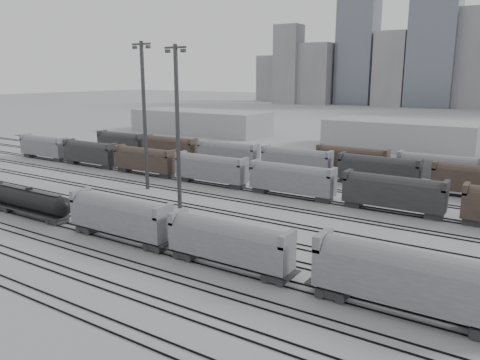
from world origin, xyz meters
The scene contains 13 objects.
ground centered at (0.00, 0.00, 0.00)m, with size 900.00×900.00×0.00m, color #A9A9AD.
tracks centered at (0.00, 17.50, 0.08)m, with size 220.00×71.50×0.16m.
tank_car_b centered at (-18.86, 1.00, 2.45)m, with size 17.14×2.86×4.24m.
hopper_car_a centered at (-0.24, 1.00, 3.36)m, with size 15.19×3.02×5.43m.
hopper_car_b centered at (16.14, 1.00, 3.20)m, with size 14.49×2.88×5.18m.
hopper_car_c centered at (34.53, 1.00, 3.64)m, with size 16.46×3.27×5.89m.
light_mast_b centered at (-16.66, 22.88, 13.80)m, with size 4.16×0.67×26.01m.
light_mast_c centered at (-3.60, 16.41, 13.12)m, with size 3.96×0.63×24.73m.
bg_string_near centered at (8.00, 32.00, 2.80)m, with size 151.00×3.00×5.60m.
bg_string_mid centered at (18.00, 48.00, 2.80)m, with size 151.00×3.00×5.60m.
warehouse_left centered at (-60.00, 95.00, 4.00)m, with size 50.00×18.00×8.00m, color #AFAFB1.
warehouse_mid centered at (10.00, 95.00, 4.00)m, with size 40.00×18.00×8.00m, color #AFAFB1.
crane_left centered at (-28.74, 305.00, 57.39)m, with size 42.00×1.80×100.00m.
Camera 1 is at (42.46, -37.71, 20.32)m, focal length 35.00 mm.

